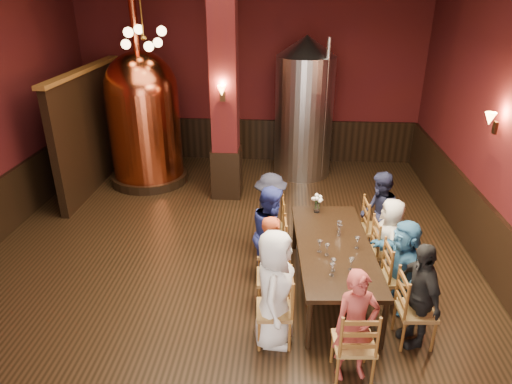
# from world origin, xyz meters

# --- Properties ---
(room) EXTENTS (10.00, 10.02, 4.50)m
(room) POSITION_xyz_m (0.00, 0.00, 2.25)
(room) COLOR black
(room) RESTS_ON ground
(wainscot_right) EXTENTS (0.08, 9.90, 1.00)m
(wainscot_right) POSITION_xyz_m (3.96, 0.00, 0.50)
(wainscot_right) COLOR black
(wainscot_right) RESTS_ON ground
(wainscot_back) EXTENTS (7.90, 0.08, 1.00)m
(wainscot_back) POSITION_xyz_m (0.00, 4.96, 0.50)
(wainscot_back) COLOR black
(wainscot_back) RESTS_ON ground
(column) EXTENTS (0.58, 0.58, 4.50)m
(column) POSITION_xyz_m (-0.30, 2.80, 2.25)
(column) COLOR #420F0E
(column) RESTS_ON ground
(partition) EXTENTS (0.22, 3.50, 2.40)m
(partition) POSITION_xyz_m (-3.20, 3.20, 1.20)
(partition) COLOR black
(partition) RESTS_ON ground
(pendant_cluster) EXTENTS (0.90, 0.90, 1.70)m
(pendant_cluster) POSITION_xyz_m (-1.80, 2.90, 3.10)
(pendant_cluster) COLOR #A57226
(pendant_cluster) RESTS_ON room
(sconce_wall) EXTENTS (0.20, 0.20, 0.36)m
(sconce_wall) POSITION_xyz_m (3.90, 0.80, 2.20)
(sconce_wall) COLOR black
(sconce_wall) RESTS_ON room
(sconce_column) EXTENTS (0.20, 0.20, 0.36)m
(sconce_column) POSITION_xyz_m (-0.30, 2.50, 2.20)
(sconce_column) COLOR black
(sconce_column) RESTS_ON column
(dining_table) EXTENTS (1.15, 2.46, 0.75)m
(dining_table) POSITION_xyz_m (1.59, -0.36, 0.69)
(dining_table) COLOR black
(dining_table) RESTS_ON ground
(chair_0) EXTENTS (0.49, 0.49, 0.92)m
(chair_0) POSITION_xyz_m (0.81, -1.42, 0.46)
(chair_0) COLOR brown
(chair_0) RESTS_ON ground
(person_0) EXTENTS (0.56, 0.79, 1.52)m
(person_0) POSITION_xyz_m (0.81, -1.42, 0.76)
(person_0) COLOR white
(person_0) RESTS_ON ground
(chair_1) EXTENTS (0.49, 0.49, 0.92)m
(chair_1) POSITION_xyz_m (0.77, -0.75, 0.46)
(chair_1) COLOR brown
(chair_1) RESTS_ON ground
(person_1) EXTENTS (0.41, 0.54, 1.36)m
(person_1) POSITION_xyz_m (0.77, -0.75, 0.68)
(person_1) COLOR #A73D1C
(person_1) RESTS_ON ground
(chair_2) EXTENTS (0.49, 0.49, 0.92)m
(chair_2) POSITION_xyz_m (0.72, -0.09, 0.46)
(chair_2) COLOR brown
(chair_2) RESTS_ON ground
(person_2) EXTENTS (0.43, 0.75, 1.48)m
(person_2) POSITION_xyz_m (0.72, -0.09, 0.74)
(person_2) COLOR navy
(person_2) RESTS_ON ground
(chair_3) EXTENTS (0.49, 0.49, 0.92)m
(chair_3) POSITION_xyz_m (0.68, 0.58, 0.46)
(chair_3) COLOR brown
(chair_3) RESTS_ON ground
(person_3) EXTENTS (0.73, 1.00, 1.39)m
(person_3) POSITION_xyz_m (0.68, 0.58, 0.69)
(person_3) COLOR black
(person_3) RESTS_ON ground
(chair_4) EXTENTS (0.49, 0.49, 0.92)m
(chair_4) POSITION_xyz_m (2.51, -1.31, 0.46)
(chair_4) COLOR brown
(chair_4) RESTS_ON ground
(person_4) EXTENTS (0.53, 0.86, 1.37)m
(person_4) POSITION_xyz_m (2.51, -1.31, 0.69)
(person_4) COLOR black
(person_4) RESTS_ON ground
(chair_5) EXTENTS (0.49, 0.49, 0.92)m
(chair_5) POSITION_xyz_m (2.46, -0.64, 0.46)
(chair_5) COLOR brown
(chair_5) RESTS_ON ground
(person_5) EXTENTS (0.74, 1.26, 1.30)m
(person_5) POSITION_xyz_m (2.46, -0.64, 0.65)
(person_5) COLOR teal
(person_5) RESTS_ON ground
(chair_6) EXTENTS (0.49, 0.49, 0.92)m
(chair_6) POSITION_xyz_m (2.42, 0.02, 0.46)
(chair_6) COLOR brown
(chair_6) RESTS_ON ground
(person_6) EXTENTS (0.42, 0.63, 1.28)m
(person_6) POSITION_xyz_m (2.42, 0.02, 0.64)
(person_6) COLOR beige
(person_6) RESTS_ON ground
(chair_7) EXTENTS (0.49, 0.49, 0.92)m
(chair_7) POSITION_xyz_m (2.38, 0.69, 0.46)
(chair_7) COLOR brown
(chair_7) RESTS_ON ground
(person_7) EXTENTS (0.38, 0.70, 1.40)m
(person_7) POSITION_xyz_m (2.38, 0.69, 0.70)
(person_7) COLOR #1D1F3A
(person_7) RESTS_ON ground
(chair_8) EXTENTS (0.49, 0.49, 0.92)m
(chair_8) POSITION_xyz_m (1.69, -1.91, 0.46)
(chair_8) COLOR brown
(chair_8) RESTS_ON ground
(person_8) EXTENTS (0.56, 0.43, 1.36)m
(person_8) POSITION_xyz_m (1.69, -1.91, 0.68)
(person_8) COLOR #A83D38
(person_8) RESTS_ON ground
(copper_kettle) EXTENTS (1.68, 1.68, 3.97)m
(copper_kettle) POSITION_xyz_m (-2.12, 3.41, 1.45)
(copper_kettle) COLOR black
(copper_kettle) RESTS_ON ground
(steel_vessel) EXTENTS (1.45, 1.45, 3.06)m
(steel_vessel) POSITION_xyz_m (1.26, 4.09, 1.53)
(steel_vessel) COLOR #B2B2B7
(steel_vessel) RESTS_ON ground
(rose_vase) EXTENTS (0.18, 0.18, 0.30)m
(rose_vase) POSITION_xyz_m (1.40, 0.62, 0.95)
(rose_vase) COLOR white
(rose_vase) RESTS_ON dining_table
(wine_glass_0) EXTENTS (0.07, 0.07, 0.17)m
(wine_glass_0) POSITION_xyz_m (1.89, -0.42, 0.83)
(wine_glass_0) COLOR white
(wine_glass_0) RESTS_ON dining_table
(wine_glass_1) EXTENTS (0.07, 0.07, 0.17)m
(wine_glass_1) POSITION_xyz_m (1.47, -0.63, 0.83)
(wine_glass_1) COLOR white
(wine_glass_1) RESTS_ON dining_table
(wine_glass_2) EXTENTS (0.07, 0.07, 0.17)m
(wine_glass_2) POSITION_xyz_m (1.75, -0.94, 0.83)
(wine_glass_2) COLOR white
(wine_glass_2) RESTS_ON dining_table
(wine_glass_3) EXTENTS (0.07, 0.07, 0.17)m
(wine_glass_3) POSITION_xyz_m (1.38, -0.55, 0.83)
(wine_glass_3) COLOR white
(wine_glass_3) RESTS_ON dining_table
(wine_glass_4) EXTENTS (0.07, 0.07, 0.17)m
(wine_glass_4) POSITION_xyz_m (1.52, -0.98, 0.83)
(wine_glass_4) COLOR white
(wine_glass_4) RESTS_ON dining_table
(wine_glass_5) EXTENTS (0.07, 0.07, 0.17)m
(wine_glass_5) POSITION_xyz_m (1.69, 0.02, 0.83)
(wine_glass_5) COLOR white
(wine_glass_5) RESTS_ON dining_table
(wine_glass_6) EXTENTS (0.07, 0.07, 0.17)m
(wine_glass_6) POSITION_xyz_m (1.68, -0.09, 0.83)
(wine_glass_6) COLOR white
(wine_glass_6) RESTS_ON dining_table
(wine_glass_7) EXTENTS (0.07, 0.07, 0.17)m
(wine_glass_7) POSITION_xyz_m (1.50, -1.08, 0.83)
(wine_glass_7) COLOR white
(wine_glass_7) RESTS_ON dining_table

